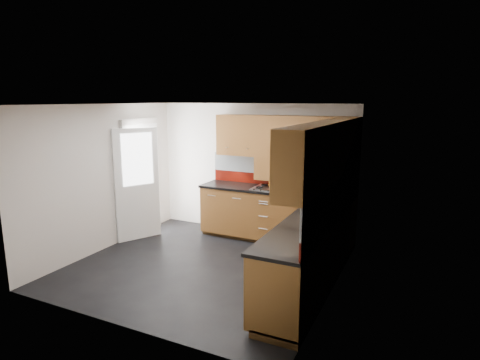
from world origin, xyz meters
The scene contains 14 objects.
room centered at (0.00, 0.00, 1.50)m, with size 4.00×3.80×2.64m.
base_cabinets centered at (1.07, 0.72, 0.44)m, with size 2.70×3.20×0.95m.
countertop centered at (1.05, 0.70, 0.92)m, with size 2.72×3.22×0.04m.
backsplash centered at (1.28, 0.93, 1.21)m, with size 2.70×3.20×0.54m.
upper_cabinets centered at (1.23, 0.78, 1.84)m, with size 2.50×3.20×0.72m.
extractor_hood centered at (0.45, 1.64, 1.28)m, with size 0.60×0.33×0.40m, color brown.
glass_cabinet centered at (1.71, 1.07, 1.87)m, with size 0.32×0.80×0.66m.
back_door centered at (-1.78, 0.75, 1.03)m, with size 0.42×1.19×2.04m.
gas_hob centered at (0.45, 1.47, 0.95)m, with size 0.57×0.50×0.04m.
utensil_pot centered at (0.43, 1.65, 1.04)m, with size 0.12×0.12×0.44m.
toaster centered at (1.18, 1.60, 1.04)m, with size 0.32×0.26×0.20m.
food_processor centered at (1.62, 0.49, 1.09)m, with size 0.19×0.19×0.32m.
paper_towel centered at (1.69, 0.83, 1.06)m, with size 0.11×0.11×0.23m, color white.
orange_cloth centered at (1.62, 1.08, 0.95)m, with size 0.14×0.12×0.02m, color #EF5A1A.
Camera 1 is at (2.93, -4.87, 2.47)m, focal length 30.00 mm.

